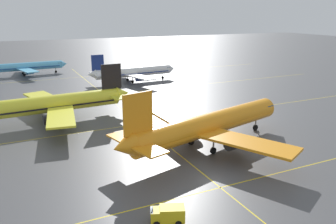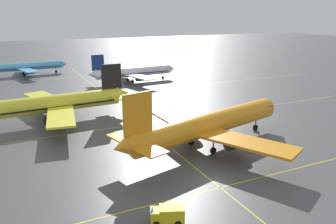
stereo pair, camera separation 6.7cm
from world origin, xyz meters
name	(u,v)px [view 2 (the right image)]	position (x,y,z in m)	size (l,w,h in m)	color
ground_plane	(213,182)	(0.00, 0.00, 0.00)	(600.00, 600.00, 0.00)	#4C4C4F
airliner_front_gate	(208,125)	(6.61, 12.16, 4.43)	(41.22, 35.10, 12.97)	orange
airliner_second_row	(50,104)	(-18.34, 41.02, 4.24)	(39.99, 34.41, 12.43)	yellow
airliner_third_row	(133,72)	(15.09, 77.77, 3.64)	(34.24, 29.51, 10.65)	white
airliner_far_left_stand	(26,67)	(-19.44, 109.99, 3.43)	(32.33, 27.84, 10.05)	#5BB7E5
taxiway_markings	(119,107)	(0.00, 46.85, 0.00)	(169.27, 143.30, 0.01)	yellow
service_truck_red_van	(167,214)	(-10.61, -6.43, 1.18)	(4.49, 3.32, 2.10)	yellow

